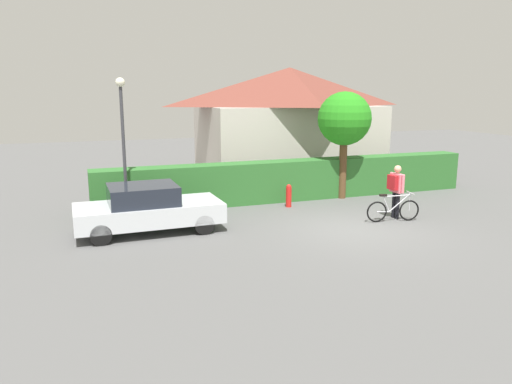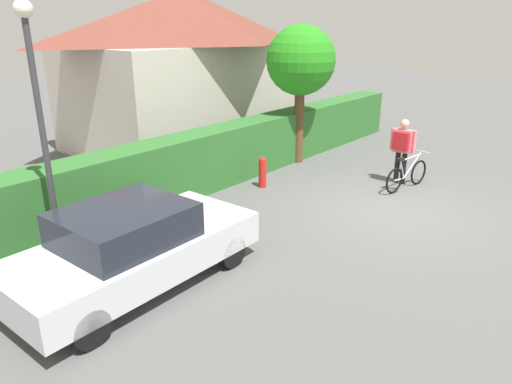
{
  "view_description": "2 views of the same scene",
  "coord_description": "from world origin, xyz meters",
  "px_view_note": "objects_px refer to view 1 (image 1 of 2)",
  "views": [
    {
      "loc": [
        -7.46,
        -11.99,
        3.98
      ],
      "look_at": [
        -2.88,
        0.55,
        1.22
      ],
      "focal_mm": 34.07,
      "sensor_mm": 36.0,
      "label": 1
    },
    {
      "loc": [
        -9.7,
        -4.1,
        4.11
      ],
      "look_at": [
        -3.07,
        1.46,
        0.95
      ],
      "focal_mm": 33.28,
      "sensor_mm": 36.0,
      "label": 2
    }
  ],
  "objects_px": {
    "street_lamp": "(123,130)",
    "person_rider": "(396,186)",
    "fire_hydrant": "(289,195)",
    "parked_car_near": "(148,208)",
    "tree_kerbside": "(344,120)",
    "bicycle": "(393,210)"
  },
  "relations": [
    {
      "from": "street_lamp",
      "to": "person_rider",
      "type": "bearing_deg",
      "value": -18.01
    },
    {
      "from": "street_lamp",
      "to": "fire_hydrant",
      "type": "bearing_deg",
      "value": -0.52
    },
    {
      "from": "parked_car_near",
      "to": "person_rider",
      "type": "height_order",
      "value": "person_rider"
    },
    {
      "from": "tree_kerbside",
      "to": "fire_hydrant",
      "type": "xyz_separation_m",
      "value": [
        -2.5,
        -0.65,
        -2.55
      ]
    },
    {
      "from": "parked_car_near",
      "to": "fire_hydrant",
      "type": "height_order",
      "value": "parked_car_near"
    },
    {
      "from": "person_rider",
      "to": "tree_kerbside",
      "type": "distance_m",
      "value": 3.75
    },
    {
      "from": "person_rider",
      "to": "bicycle",
      "type": "bearing_deg",
      "value": -131.62
    },
    {
      "from": "street_lamp",
      "to": "tree_kerbside",
      "type": "height_order",
      "value": "street_lamp"
    },
    {
      "from": "person_rider",
      "to": "tree_kerbside",
      "type": "bearing_deg",
      "value": 91.14
    },
    {
      "from": "parked_car_near",
      "to": "bicycle",
      "type": "relative_size",
      "value": 2.42
    },
    {
      "from": "bicycle",
      "to": "fire_hydrant",
      "type": "bearing_deg",
      "value": 128.03
    },
    {
      "from": "person_rider",
      "to": "street_lamp",
      "type": "xyz_separation_m",
      "value": [
        -8.08,
        2.63,
        1.78
      ]
    },
    {
      "from": "fire_hydrant",
      "to": "bicycle",
      "type": "bearing_deg",
      "value": -51.97
    },
    {
      "from": "street_lamp",
      "to": "fire_hydrant",
      "type": "distance_m",
      "value": 6.02
    },
    {
      "from": "parked_car_near",
      "to": "tree_kerbside",
      "type": "distance_m",
      "value": 8.18
    },
    {
      "from": "street_lamp",
      "to": "parked_car_near",
      "type": "bearing_deg",
      "value": -73.73
    },
    {
      "from": "street_lamp",
      "to": "bicycle",
      "type": "bearing_deg",
      "value": -20.79
    },
    {
      "from": "parked_car_near",
      "to": "bicycle",
      "type": "bearing_deg",
      "value": -11.12
    },
    {
      "from": "bicycle",
      "to": "fire_hydrant",
      "type": "relative_size",
      "value": 2.12
    },
    {
      "from": "person_rider",
      "to": "street_lamp",
      "type": "height_order",
      "value": "street_lamp"
    },
    {
      "from": "parked_car_near",
      "to": "person_rider",
      "type": "relative_size",
      "value": 2.43
    },
    {
      "from": "fire_hydrant",
      "to": "street_lamp",
      "type": "bearing_deg",
      "value": 179.48
    }
  ]
}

